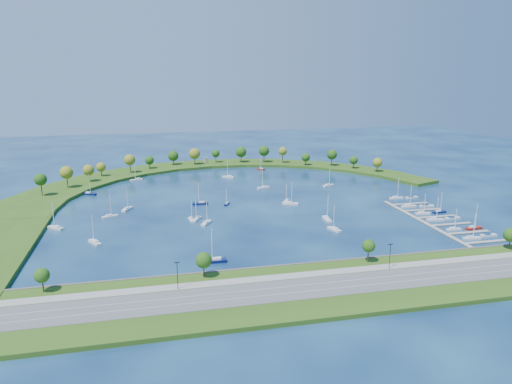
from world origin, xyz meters
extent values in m
plane|color=#07163D|center=(0.00, 0.00, 0.00)|extent=(700.00, 700.00, 0.00)
cube|color=#2C4A13|center=(0.00, -124.00, 0.80)|extent=(420.00, 42.00, 1.60)
cube|color=#474442|center=(0.00, -102.50, 0.90)|extent=(420.00, 1.20, 1.80)
cube|color=#515154|center=(0.00, -124.00, 1.66)|extent=(420.00, 16.00, 0.12)
cube|color=gray|center=(0.00, -113.00, 1.66)|extent=(420.00, 5.00, 0.12)
cube|color=silver|center=(0.00, -126.50, 1.73)|extent=(420.00, 0.15, 0.02)
cube|color=silver|center=(0.00, -121.50, 1.73)|extent=(420.00, 0.15, 0.02)
cylinder|color=#382314|center=(-95.00, -107.00, 4.05)|extent=(0.56, 0.56, 4.90)
sphere|color=#1C4010|center=(-95.00, -107.00, 7.54)|extent=(5.20, 5.20, 5.20)
cylinder|color=#382314|center=(-40.00, -107.00, 4.22)|extent=(0.56, 0.56, 5.25)
sphere|color=#1C4010|center=(-40.00, -107.00, 8.05)|extent=(6.00, 6.00, 6.00)
cylinder|color=#382314|center=(25.00, -107.00, 4.40)|extent=(0.56, 0.56, 5.60)
sphere|color=#1C4010|center=(25.00, -107.00, 8.24)|extent=(5.20, 5.20, 5.20)
cylinder|color=#382314|center=(90.00, -107.00, 4.05)|extent=(0.56, 0.56, 4.90)
sphere|color=#1C4010|center=(90.00, -107.00, 7.70)|extent=(6.00, 6.00, 6.00)
cylinder|color=black|center=(-50.00, -115.00, 6.60)|extent=(0.24, 0.24, 10.00)
cylinder|color=black|center=(30.00, -115.00, 6.60)|extent=(0.24, 0.24, 10.00)
cube|color=#2C4A13|center=(-126.75, 7.81, 1.00)|extent=(43.73, 48.72, 2.00)
cube|color=#2C4A13|center=(-118.83, 37.57, 1.00)|extent=(50.23, 54.30, 2.00)
cube|color=#2C4A13|center=(-104.03, 64.58, 1.00)|extent=(54.07, 56.09, 2.00)
cube|color=#2C4A13|center=(-83.21, 87.27, 1.00)|extent=(55.20, 54.07, 2.00)
cube|color=#2C4A13|center=(-57.57, 104.32, 1.00)|extent=(53.65, 48.47, 2.00)
cube|color=#2C4A13|center=(-28.60, 114.76, 1.00)|extent=(49.62, 39.75, 2.00)
cube|color=#2C4A13|center=(2.03, 117.98, 1.00)|extent=(44.32, 29.96, 2.00)
cube|color=#2C4A13|center=(32.54, 113.79, 1.00)|extent=(49.49, 38.05, 2.00)
cube|color=#2C4A13|center=(61.17, 102.44, 1.00)|extent=(51.13, 44.12, 2.00)
cube|color=#2C4A13|center=(86.25, 84.58, 1.00)|extent=(49.19, 47.96, 2.00)
cube|color=#2C4A13|center=(106.34, 61.24, 1.00)|extent=(43.90, 49.49, 2.00)
cube|color=#2C4A13|center=(120.28, 33.78, 1.00)|extent=(35.67, 48.74, 2.00)
cylinder|color=#382314|center=(-121.82, 32.05, 6.37)|extent=(0.56, 0.56, 8.75)
sphere|color=#1C4010|center=(-121.82, 32.05, 12.24)|extent=(7.47, 7.47, 7.47)
cylinder|color=#382314|center=(-109.89, 50.86, 6.21)|extent=(0.56, 0.56, 8.42)
sphere|color=#686717|center=(-109.89, 50.86, 12.09)|extent=(8.36, 8.36, 8.36)
cylinder|color=#382314|center=(-98.24, 66.70, 5.27)|extent=(0.56, 0.56, 6.53)
sphere|color=#686717|center=(-98.24, 66.70, 10.06)|extent=(7.63, 7.63, 7.63)
cylinder|color=#382314|center=(-91.51, 83.11, 4.68)|extent=(0.56, 0.56, 5.35)
sphere|color=#686717|center=(-91.51, 83.11, 8.70)|extent=(6.74, 6.74, 6.74)
cylinder|color=#382314|center=(-71.58, 90.87, 6.08)|extent=(0.56, 0.56, 8.16)
sphere|color=#686717|center=(-71.58, 90.87, 11.80)|extent=(8.18, 8.18, 8.18)
cylinder|color=#382314|center=(-57.31, 104.26, 4.56)|extent=(0.56, 0.56, 5.11)
sphere|color=#1C4010|center=(-57.31, 104.26, 8.49)|extent=(6.88, 6.88, 6.88)
cylinder|color=#382314|center=(-38.37, 116.06, 4.82)|extent=(0.56, 0.56, 5.63)
sphere|color=#1C4010|center=(-38.37, 116.06, 9.33)|extent=(8.48, 8.48, 8.48)
cylinder|color=#382314|center=(-21.37, 113.62, 5.51)|extent=(0.56, 0.56, 7.02)
sphere|color=#686717|center=(-21.37, 113.62, 10.81)|extent=(8.93, 8.93, 8.93)
cylinder|color=#382314|center=(-3.41, 118.47, 5.16)|extent=(0.56, 0.56, 6.31)
sphere|color=#1C4010|center=(-3.41, 118.47, 9.61)|extent=(6.46, 6.46, 6.46)
cylinder|color=#382314|center=(17.17, 114.71, 5.47)|extent=(0.56, 0.56, 6.95)
sphere|color=#1C4010|center=(17.17, 114.71, 10.73)|extent=(8.89, 8.89, 8.89)
cylinder|color=#382314|center=(35.79, 110.57, 5.94)|extent=(0.56, 0.56, 7.87)
sphere|color=#1C4010|center=(35.79, 110.57, 11.62)|extent=(8.72, 8.72, 8.72)
cylinder|color=#382314|center=(50.10, 104.31, 6.19)|extent=(0.56, 0.56, 8.38)
sphere|color=#686717|center=(50.10, 104.31, 11.77)|extent=(6.92, 6.92, 6.92)
cylinder|color=#382314|center=(65.60, 90.97, 4.47)|extent=(0.56, 0.56, 4.93)
sphere|color=#1C4010|center=(65.60, 90.97, 8.32)|extent=(6.93, 6.93, 6.93)
cylinder|color=#382314|center=(85.13, 83.85, 5.73)|extent=(0.56, 0.56, 7.46)
sphere|color=#1C4010|center=(85.13, 83.85, 11.07)|extent=(8.04, 8.04, 8.04)
cylinder|color=#382314|center=(97.51, 69.51, 4.66)|extent=(0.56, 0.56, 5.31)
sphere|color=#1C4010|center=(97.51, 69.51, 8.60)|extent=(6.44, 6.44, 6.44)
cylinder|color=#382314|center=(109.65, 53.80, 4.83)|extent=(0.56, 0.56, 5.66)
sphere|color=#686717|center=(109.65, 53.80, 9.09)|extent=(7.16, 7.16, 7.16)
cylinder|color=gray|center=(-11.95, 119.79, 3.87)|extent=(2.20, 2.20, 3.74)
cylinder|color=gray|center=(-11.95, 119.79, 5.89)|extent=(2.60, 2.60, 0.30)
cube|color=gray|center=(78.00, -61.00, 0.35)|extent=(2.20, 82.00, 0.40)
cube|color=gray|center=(90.10, -94.00, 0.35)|extent=(22.00, 2.00, 0.40)
cylinder|color=#382314|center=(101.00, -94.00, 0.60)|extent=(0.36, 0.36, 1.60)
cube|color=gray|center=(90.10, -80.80, 0.35)|extent=(22.00, 2.00, 0.40)
cylinder|color=#382314|center=(101.00, -80.80, 0.60)|extent=(0.36, 0.36, 1.60)
cube|color=gray|center=(90.10, -67.60, 0.35)|extent=(22.00, 2.00, 0.40)
cylinder|color=#382314|center=(101.00, -67.60, 0.60)|extent=(0.36, 0.36, 1.60)
cube|color=gray|center=(90.10, -54.40, 0.35)|extent=(22.00, 2.00, 0.40)
cylinder|color=#382314|center=(101.00, -54.40, 0.60)|extent=(0.36, 0.36, 1.60)
cube|color=gray|center=(90.10, -41.20, 0.35)|extent=(22.00, 2.00, 0.40)
cylinder|color=#382314|center=(101.00, -41.20, 0.60)|extent=(0.36, 0.36, 1.60)
cube|color=gray|center=(90.10, -28.00, 0.35)|extent=(22.00, 2.00, 0.40)
cylinder|color=#382314|center=(101.00, -28.00, 0.60)|extent=(0.36, 0.36, 1.60)
cube|color=silver|center=(-83.24, -56.40, 0.53)|extent=(6.60, 8.97, 1.07)
cube|color=silver|center=(-82.79, -57.17, 1.44)|extent=(3.07, 3.57, 0.75)
cylinder|color=silver|center=(-83.59, -55.78, 7.08)|extent=(0.32, 0.32, 12.03)
cube|color=silver|center=(15.45, 28.85, 0.52)|extent=(8.98, 4.90, 1.04)
cube|color=silver|center=(16.28, 29.11, 1.40)|extent=(3.40, 2.52, 0.73)
cylinder|color=silver|center=(14.79, 28.64, 6.88)|extent=(0.32, 0.32, 11.68)
cube|color=silver|center=(-34.86, -30.93, 0.47)|extent=(5.78, 7.96, 0.95)
cube|color=silver|center=(-34.47, -30.24, 1.28)|extent=(2.70, 3.16, 0.66)
cylinder|color=silver|center=(-35.17, -31.48, 6.27)|extent=(0.32, 0.32, 10.64)
cube|color=#0A1444|center=(-14.78, -5.32, 0.38)|extent=(4.26, 6.59, 0.77)
cube|color=silver|center=(-14.52, -4.73, 1.04)|extent=(2.06, 2.56, 0.54)
cylinder|color=silver|center=(-14.99, -5.79, 5.10)|extent=(0.32, 0.32, 8.66)
cube|color=silver|center=(20.95, -6.87, 0.45)|extent=(5.71, 7.48, 0.90)
cube|color=silver|center=(21.34, -6.23, 1.21)|extent=(2.62, 3.00, 0.63)
cylinder|color=silver|center=(20.64, -7.38, 5.95)|extent=(0.32, 0.32, 10.11)
cube|color=silver|center=(28.68, -62.93, 0.50)|extent=(4.90, 8.63, 1.00)
cube|color=silver|center=(28.95, -63.72, 1.35)|extent=(2.49, 3.28, 0.70)
cylinder|color=silver|center=(28.47, -62.30, 6.62)|extent=(0.32, 0.32, 11.24)
cube|color=#0A1444|center=(-33.84, -90.00, 0.60)|extent=(9.97, 2.81, 1.20)
cube|color=silver|center=(-32.85, -90.00, 1.61)|extent=(3.49, 1.96, 0.84)
cylinder|color=silver|center=(-34.64, -90.00, 7.92)|extent=(0.32, 0.32, 13.45)
cube|color=silver|center=(-104.03, -30.36, 0.54)|extent=(8.57, 7.53, 1.07)
cube|color=silver|center=(-103.33, -30.91, 1.45)|extent=(3.54, 3.32, 0.75)
cylinder|color=silver|center=(-104.59, -29.91, 7.12)|extent=(0.32, 0.32, 12.08)
cube|color=silver|center=(-37.60, -31.96, 0.48)|extent=(3.32, 8.20, 0.96)
cube|color=silver|center=(-37.71, -31.17, 1.29)|extent=(1.93, 2.98, 0.67)
cylinder|color=silver|center=(-37.51, -32.59, 6.33)|extent=(0.32, 0.32, 10.75)
cube|color=#0A1444|center=(-95.15, 36.72, 0.52)|extent=(8.82, 6.41, 1.05)
cube|color=silver|center=(-95.91, 37.15, 1.42)|extent=(3.51, 2.99, 0.73)
cylinder|color=silver|center=(-94.54, 36.38, 6.95)|extent=(0.32, 0.32, 11.80)
cube|color=silver|center=(-30.73, -38.97, 0.52)|extent=(6.65, 8.54, 1.03)
cube|color=silver|center=(-31.19, -39.69, 1.39)|extent=(3.04, 3.44, 0.72)
cylinder|color=silver|center=(-30.36, -38.39, 6.83)|extent=(0.32, 0.32, 11.60)
cube|color=silver|center=(21.49, -12.95, 0.56)|extent=(9.57, 5.95, 1.11)
cube|color=silver|center=(20.63, -12.60, 1.50)|extent=(3.70, 2.92, 0.78)
cylinder|color=silver|center=(22.17, -13.24, 7.38)|extent=(0.32, 0.32, 12.52)
cube|color=silver|center=(60.00, 25.57, 0.51)|extent=(8.69, 5.59, 1.02)
cube|color=silver|center=(59.23, 25.22, 1.37)|extent=(3.38, 2.72, 0.71)
cylinder|color=silver|center=(60.62, 25.84, 6.72)|extent=(0.32, 0.32, 11.42)
cube|color=silver|center=(-67.11, 72.05, 0.51)|extent=(8.83, 4.90, 1.02)
cube|color=silver|center=(-66.30, 72.32, 1.38)|extent=(3.35, 2.51, 0.72)
cylinder|color=silver|center=(-67.76, 71.84, 6.77)|extent=(0.32, 0.32, 11.49)
cube|color=maroon|center=(28.22, 90.00, 0.43)|extent=(5.56, 7.17, 0.87)
cube|color=silver|center=(28.61, 89.39, 1.17)|extent=(2.54, 2.89, 0.61)
cylinder|color=silver|center=(27.91, 90.49, 5.73)|extent=(0.32, 0.32, 9.73)
cube|color=silver|center=(-1.62, 67.11, 0.52)|extent=(8.68, 6.81, 1.05)
cube|color=silver|center=(-0.89, 66.64, 1.42)|extent=(3.50, 3.10, 0.73)
cylinder|color=silver|center=(-2.21, 67.49, 6.96)|extent=(0.32, 0.32, 11.81)
cube|color=silver|center=(-70.88, -3.87, 0.51)|extent=(6.18, 8.61, 1.02)
cube|color=silver|center=(-71.29, -4.62, 1.38)|extent=(2.90, 3.41, 0.71)
cylinder|color=silver|center=(-70.55, -3.27, 6.77)|extent=(0.32, 0.32, 11.49)
cube|color=silver|center=(-79.22, -16.28, 0.50)|extent=(8.54, 5.39, 1.00)
cube|color=silver|center=(-79.98, -16.61, 1.34)|extent=(3.31, 2.63, 0.70)
cylinder|color=silver|center=(-78.60, -16.02, 6.59)|extent=(0.32, 0.32, 11.20)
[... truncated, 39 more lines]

